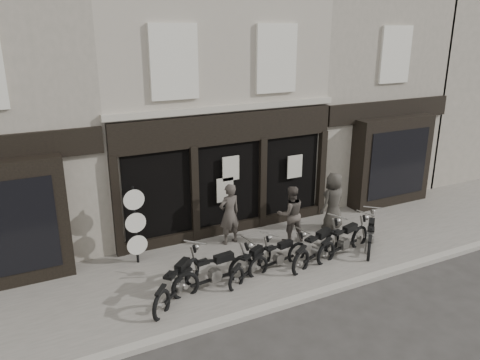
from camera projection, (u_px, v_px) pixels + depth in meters
name	position (u px, v px, depth m)	size (l,w,h in m)	color
ground_plane	(277.00, 277.00, 12.38)	(90.00, 90.00, 0.00)	#2D2B28
pavement	(261.00, 260.00, 13.12)	(30.00, 4.20, 0.12)	#635D57
kerb	(304.00, 298.00, 11.30)	(30.00, 0.25, 0.13)	gray
central_building	(191.00, 94.00, 16.15)	(7.30, 6.22, 8.34)	#A2988B
neighbour_right	(339.00, 86.00, 18.85)	(5.60, 6.73, 8.34)	gray
filler_right	(473.00, 75.00, 22.43)	(11.00, 6.00, 8.20)	gray
motorcycle_0	(178.00, 284.00, 11.17)	(1.87, 1.79, 1.11)	black
motorcycle_1	(215.00, 274.00, 11.62)	(2.34, 0.64, 1.12)	black
motorcycle_2	(252.00, 266.00, 12.15)	(1.84, 1.26, 0.98)	black
motorcycle_3	(279.00, 258.00, 12.58)	(2.01, 0.64, 0.97)	black
motorcycle_4	(318.00, 249.00, 12.90)	(2.24, 1.22, 1.14)	black
motorcycle_5	(344.00, 243.00, 13.33)	(2.25, 0.91, 1.10)	black
motorcycle_6	(370.00, 237.00, 13.77)	(1.65, 1.69, 1.02)	black
man_left	(229.00, 214.00, 13.78)	(0.68, 0.44, 1.86)	#3F3934
man_centre	(291.00, 214.00, 13.95)	(0.85, 0.66, 1.74)	#463F39
man_right	(333.00, 201.00, 14.80)	(0.91, 0.59, 1.85)	#35322C
advert_sign_post	(136.00, 229.00, 12.56)	(0.57, 0.36, 2.33)	black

